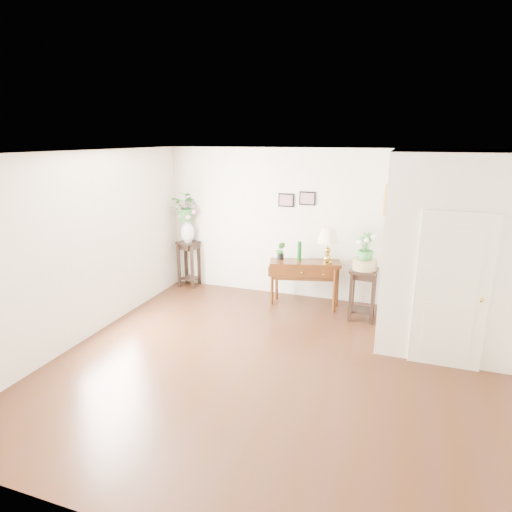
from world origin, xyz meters
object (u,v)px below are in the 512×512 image
at_px(console_table, 304,284).
at_px(plant_stand_a, 189,264).
at_px(table_lamp, 328,244).
at_px(plant_stand_b, 362,294).

height_order(console_table, plant_stand_a, plant_stand_a).
bearing_deg(plant_stand_a, table_lamp, -5.89).
bearing_deg(table_lamp, plant_stand_a, 174.11).
distance_m(table_lamp, plant_stand_b, 1.04).
bearing_deg(plant_stand_b, plant_stand_a, 170.88).
xyz_separation_m(table_lamp, plant_stand_a, (-2.89, 0.30, -0.72)).
height_order(plant_stand_a, plant_stand_b, plant_stand_a).
distance_m(console_table, plant_stand_b, 1.09).
height_order(console_table, plant_stand_b, plant_stand_b).
height_order(table_lamp, plant_stand_b, table_lamp).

